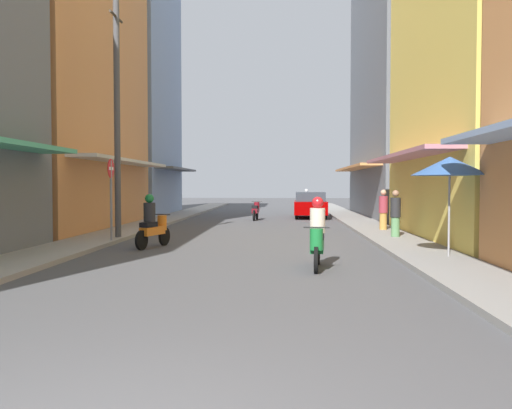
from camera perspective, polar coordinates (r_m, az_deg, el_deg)
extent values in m
plane|color=#4C4C4F|center=(22.90, -0.09, -2.49)|extent=(102.82, 102.82, 0.00)
cube|color=#9E9991|center=(23.67, -11.97, -2.24)|extent=(1.78, 54.74, 0.12)
cube|color=gray|center=(23.16, 12.06, -2.33)|extent=(1.78, 54.74, 0.12)
cube|color=#D88C4C|center=(24.29, -22.10, 14.21)|extent=(6.00, 10.99, 13.98)
cube|color=silver|center=(22.51, -13.82, 4.50)|extent=(1.10, 9.89, 0.12)
cube|color=#8CA5CC|center=(33.94, -14.47, 11.49)|extent=(6.00, 8.27, 14.80)
cube|color=slate|center=(32.62, -8.51, 3.79)|extent=(1.10, 7.45, 0.12)
cube|color=#B7727F|center=(18.37, 15.75, 5.03)|extent=(1.10, 9.12, 0.12)
cube|color=slate|center=(31.63, 17.14, 12.41)|extent=(6.00, 12.72, 15.08)
cube|color=#D88C4C|center=(30.47, 10.63, 3.89)|extent=(1.10, 11.45, 0.12)
cylinder|color=black|center=(34.74, 5.56, -0.46)|extent=(0.10, 0.56, 0.56)
cylinder|color=black|center=(35.99, 5.40, -0.37)|extent=(0.10, 0.56, 0.56)
cube|color=#B2B2B7|center=(35.41, 5.47, -0.05)|extent=(0.31, 1.01, 0.24)
cube|color=black|center=(35.60, 5.45, 0.28)|extent=(0.30, 0.57, 0.14)
cylinder|color=#B2B2B7|center=(34.85, 5.54, 0.24)|extent=(0.28, 0.28, 0.45)
cylinder|color=black|center=(34.84, 5.54, 0.65)|extent=(0.55, 0.05, 0.03)
cylinder|color=#334C8C|center=(35.54, 5.46, 0.84)|extent=(0.34, 0.34, 0.55)
sphere|color=#B2B2B7|center=(35.53, 5.46, 1.49)|extent=(0.26, 0.26, 0.26)
cylinder|color=black|center=(16.36, -9.85, -3.39)|extent=(0.25, 0.56, 0.56)
cylinder|color=black|center=(15.30, -12.23, -3.78)|extent=(0.25, 0.56, 0.56)
cube|color=orange|center=(15.76, -11.10, -2.80)|extent=(0.57, 1.04, 0.24)
cube|color=black|center=(15.58, -11.49, -2.12)|extent=(0.44, 0.62, 0.14)
cylinder|color=orange|center=(16.22, -10.08, -1.95)|extent=(0.28, 0.28, 0.45)
cylinder|color=black|center=(16.20, -10.09, -1.06)|extent=(0.53, 0.20, 0.03)
cylinder|color=#262628|center=(15.60, -11.40, -0.83)|extent=(0.34, 0.34, 0.55)
sphere|color=#197233|center=(15.58, -11.41, 0.64)|extent=(0.26, 0.26, 0.26)
cylinder|color=black|center=(28.25, 0.11, -1.04)|extent=(0.12, 0.56, 0.56)
cylinder|color=black|center=(27.01, -0.21, -1.19)|extent=(0.12, 0.56, 0.56)
cube|color=maroon|center=(27.57, -0.06, -0.66)|extent=(0.35, 1.02, 0.24)
cube|color=black|center=(27.36, -0.11, -0.27)|extent=(0.32, 0.58, 0.14)
cylinder|color=maroon|center=(28.10, 0.08, -0.20)|extent=(0.28, 0.28, 0.45)
cylinder|color=black|center=(28.09, 0.08, 0.31)|extent=(0.55, 0.07, 0.03)
cylinder|color=black|center=(11.12, 6.49, -5.96)|extent=(0.13, 0.57, 0.56)
cylinder|color=black|center=(12.36, 6.70, -5.15)|extent=(0.13, 0.57, 0.56)
cube|color=#197233|center=(11.77, 6.62, -4.44)|extent=(0.38, 1.02, 0.24)
cube|color=black|center=(11.94, 6.65, -3.38)|extent=(0.33, 0.58, 0.14)
cylinder|color=#197233|center=(11.20, 6.53, -3.74)|extent=(0.28, 0.28, 0.45)
cylinder|color=black|center=(11.17, 6.53, -2.47)|extent=(0.55, 0.08, 0.03)
cylinder|color=beige|center=(11.86, 6.65, -1.72)|extent=(0.34, 0.34, 0.55)
sphere|color=red|center=(11.84, 6.66, 0.21)|extent=(0.26, 0.26, 0.26)
cube|color=#8C0000|center=(29.66, 5.86, -0.28)|extent=(1.87, 4.14, 0.70)
cube|color=#333D47|center=(29.49, 5.87, 0.77)|extent=(1.65, 2.14, 0.60)
cylinder|color=black|center=(30.91, 4.41, -0.70)|extent=(0.20, 0.64, 0.64)
cylinder|color=black|center=(30.95, 7.19, -0.71)|extent=(0.20, 0.64, 0.64)
cylinder|color=black|center=(28.42, 4.40, -0.95)|extent=(0.20, 0.64, 0.64)
cylinder|color=black|center=(28.45, 7.42, -0.96)|extent=(0.20, 0.64, 0.64)
cylinder|color=#BF8C3F|center=(20.95, 13.54, -1.93)|extent=(0.28, 0.28, 0.77)
cylinder|color=#99333F|center=(20.91, 13.56, 0.00)|extent=(0.34, 0.34, 0.65)
sphere|color=tan|center=(20.90, 13.57, 1.27)|extent=(0.22, 0.22, 0.22)
cylinder|color=#598C59|center=(18.21, 14.78, -2.54)|extent=(0.28, 0.28, 0.77)
cylinder|color=#262628|center=(18.16, 14.80, -0.31)|extent=(0.34, 0.34, 0.65)
sphere|color=#9E7256|center=(18.15, 14.81, 1.16)|extent=(0.22, 0.22, 0.22)
cylinder|color=#99999E|center=(13.52, 20.08, -0.84)|extent=(0.05, 0.05, 2.35)
cone|color=#335999|center=(13.51, 20.15, 3.92)|extent=(1.81, 1.81, 0.45)
cylinder|color=#4C4C4F|center=(18.15, -14.74, 8.76)|extent=(0.20, 0.20, 7.92)
cylinder|color=#3F382D|center=(18.84, -14.84, 18.97)|extent=(0.08, 1.20, 0.08)
cylinder|color=gray|center=(17.06, -15.34, 0.23)|extent=(0.07, 0.07, 2.60)
cylinder|color=red|center=(17.06, -15.37, 3.76)|extent=(0.02, 0.60, 0.60)
cube|color=white|center=(17.06, -15.37, 3.76)|extent=(0.03, 0.40, 0.10)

